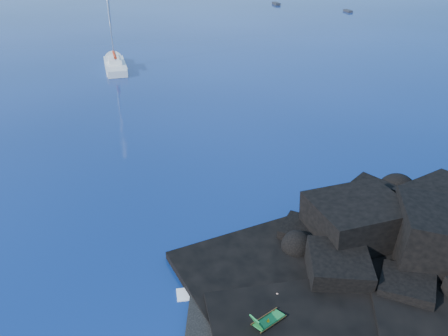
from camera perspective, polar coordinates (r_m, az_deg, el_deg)
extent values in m
cube|color=black|center=(21.62, 7.17, -19.47)|extent=(9.08, 6.86, 0.70)
cube|color=silver|center=(22.15, 5.68, -16.63)|extent=(1.95, 1.03, 0.05)
cone|color=orange|center=(20.67, 5.77, -19.51)|extent=(0.51, 0.51, 0.61)
cube|color=#232328|center=(143.36, 6.83, 20.43)|extent=(1.82, 4.85, 0.63)
cube|color=#25252A|center=(130.21, 15.87, 19.03)|extent=(1.46, 4.01, 0.53)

